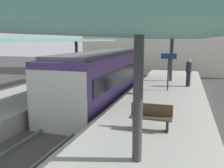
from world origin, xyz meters
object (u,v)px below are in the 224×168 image
object	(u,v)px
litter_bin	(139,87)
platform_bench	(151,116)
commuter_train	(106,76)
passenger_near_bench	(189,72)
platform_sign	(169,63)

from	to	relation	value
litter_bin	platform_bench	bearing A→B (deg)	-75.11
commuter_train	litter_bin	xyz separation A→B (m)	(2.40, -1.20, -0.33)
platform_bench	commuter_train	bearing A→B (deg)	120.30
commuter_train	passenger_near_bench	world-z (taller)	commuter_train
commuter_train	passenger_near_bench	size ratio (longest dim) A/B	6.88
litter_bin	platform_sign	bearing A→B (deg)	42.89
platform_bench	litter_bin	world-z (taller)	platform_bench
litter_bin	passenger_near_bench	distance (m)	4.10
platform_sign	passenger_near_bench	bearing A→B (deg)	55.77
litter_bin	passenger_near_bench	size ratio (longest dim) A/B	0.45
platform_bench	litter_bin	bearing A→B (deg)	104.89
passenger_near_bench	litter_bin	bearing A→B (deg)	-130.52
commuter_train	platform_bench	bearing A→B (deg)	-59.70
platform_sign	commuter_train	bearing A→B (deg)	-177.60
platform_sign	passenger_near_bench	distance (m)	2.20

